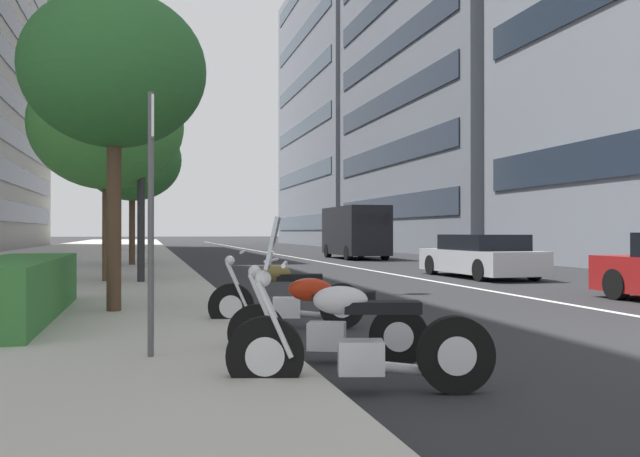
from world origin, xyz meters
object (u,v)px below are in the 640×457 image
car_mid_block_traffic (480,257)px  street_tree_by_lamp_post (132,160)px  motorcycle_mid_row (285,299)px  motorcycle_by_sign_pole (324,324)px  motorcycle_nearest_camera (356,341)px  parking_sign_by_curb (151,198)px  street_tree_near_plaza_corner (114,71)px  street_lamp_with_banners (154,68)px  street_tree_mid_sidewalk (107,125)px  delivery_van_ahead (355,231)px

car_mid_block_traffic → street_tree_by_lamp_post: size_ratio=0.88×
car_mid_block_traffic → motorcycle_mid_row: bearing=138.0°
motorcycle_by_sign_pole → car_mid_block_traffic: car_mid_block_traffic is taller
motorcycle_nearest_camera → motorcycle_mid_row: size_ratio=1.03×
car_mid_block_traffic → street_tree_by_lamp_post: street_tree_by_lamp_post is taller
parking_sign_by_curb → street_tree_near_plaza_corner: 4.63m
street_lamp_with_banners → street_tree_mid_sidewalk: bearing=67.2°
motorcycle_nearest_camera → delivery_van_ahead: (27.55, -8.53, 0.96)m
motorcycle_nearest_camera → motorcycle_mid_row: motorcycle_nearest_camera is taller
motorcycle_by_sign_pole → street_tree_by_lamp_post: bearing=-60.9°
street_tree_near_plaza_corner → motorcycle_mid_row: bearing=-122.8°
parking_sign_by_curb → motorcycle_mid_row: bearing=-35.7°
motorcycle_by_sign_pole → parking_sign_by_curb: (0.01, 1.73, 1.29)m
motorcycle_by_sign_pole → street_lamp_with_banners: (10.29, 1.63, 4.96)m
street_tree_near_plaza_corner → street_tree_mid_sidewalk: bearing=4.1°
parking_sign_by_curb → street_tree_by_lamp_post: 19.32m
motorcycle_by_sign_pole → street_lamp_with_banners: 11.54m
motorcycle_nearest_camera → street_tree_near_plaza_corner: size_ratio=0.45×
motorcycle_mid_row → motorcycle_by_sign_pole: bearing=100.4°
motorcycle_by_sign_pole → street_tree_near_plaza_corner: bearing=-38.8°
street_tree_mid_sidewalk → motorcycle_by_sign_pole: bearing=-165.7°
motorcycle_nearest_camera → street_tree_mid_sidewalk: 12.89m
delivery_van_ahead → parking_sign_by_curb: bearing=158.7°
delivery_van_ahead → street_tree_by_lamp_post: size_ratio=1.02×
parking_sign_by_curb → street_tree_mid_sidewalk: size_ratio=0.47×
street_lamp_with_banners → parking_sign_by_curb: bearing=179.4°
motorcycle_nearest_camera → car_mid_block_traffic: size_ratio=0.47×
parking_sign_by_curb → street_tree_by_lamp_post: bearing=1.8°
street_tree_near_plaza_corner → delivery_van_ahead: bearing=-25.8°
parking_sign_by_curb → motorcycle_nearest_camera: bearing=-129.2°
motorcycle_by_sign_pole → delivery_van_ahead: 27.55m
motorcycle_nearest_camera → motorcycle_by_sign_pole: 1.34m
motorcycle_mid_row → car_mid_block_traffic: 12.00m
delivery_van_ahead → parking_sign_by_curb: size_ratio=2.16×
parking_sign_by_curb → delivery_van_ahead: bearing=-21.2°
street_tree_near_plaza_corner → street_tree_by_lamp_post: street_tree_by_lamp_post is taller
street_tree_by_lamp_post → motorcycle_by_sign_pole: bearing=-173.1°
car_mid_block_traffic → motorcycle_by_sign_pole: bearing=144.5°
motorcycle_mid_row → street_tree_near_plaza_corner: bearing=-20.3°
car_mid_block_traffic → street_tree_near_plaza_corner: (-7.62, 10.14, 3.21)m
car_mid_block_traffic → motorcycle_nearest_camera: bearing=147.0°
motorcycle_nearest_camera → parking_sign_by_curb: bearing=-26.0°
motorcycle_by_sign_pole → street_tree_mid_sidewalk: size_ratio=0.36×
motorcycle_by_sign_pole → street_tree_mid_sidewalk: bearing=-53.5°
parking_sign_by_curb → street_lamp_with_banners: street_lamp_with_banners is taller
delivery_van_ahead → parking_sign_by_curb: 28.11m
street_tree_by_lamp_post → motorcycle_mid_row: bearing=-171.7°
motorcycle_by_sign_pole → motorcycle_mid_row: bearing=-70.0°
street_tree_near_plaza_corner → street_tree_by_lamp_post: bearing=0.2°
motorcycle_nearest_camera → street_tree_by_lamp_post: street_tree_by_lamp_post is taller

